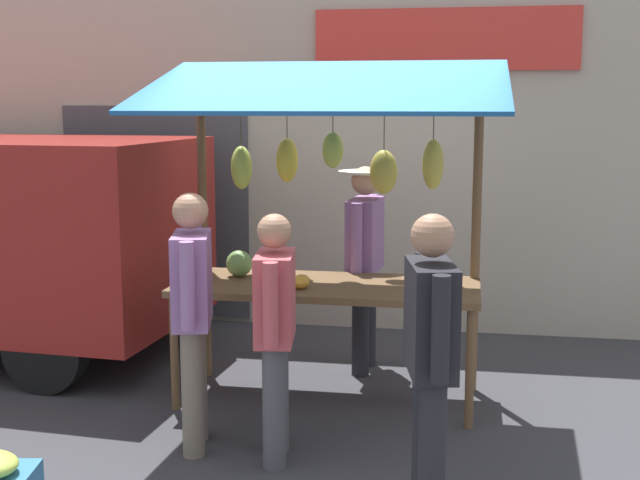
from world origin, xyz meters
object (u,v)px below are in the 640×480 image
object	(u,v)px
market_stall	(326,193)
vendor_with_sunhat	(365,251)
shopper_with_shopping_bag	(193,303)
shopper_in_grey_tee	(275,322)
shopper_in_striped_shirt	(430,347)

from	to	relation	value
market_stall	vendor_with_sunhat	world-z (taller)	market_stall
shopper_with_shopping_bag	shopper_in_grey_tee	bearing A→B (deg)	-113.14
vendor_with_sunhat	shopper_with_shopping_bag	bearing A→B (deg)	-20.89
shopper_in_striped_shirt	shopper_in_grey_tee	size ratio (longest dim) A/B	1.07
vendor_with_sunhat	shopper_in_striped_shirt	distance (m)	2.56
shopper_in_striped_shirt	vendor_with_sunhat	bearing A→B (deg)	3.27
shopper_in_grey_tee	vendor_with_sunhat	bearing A→B (deg)	-17.62
market_stall	shopper_with_shopping_bag	world-z (taller)	market_stall
market_stall	shopper_in_grey_tee	size ratio (longest dim) A/B	1.63
market_stall	shopper_in_striped_shirt	size ratio (longest dim) A/B	1.53
vendor_with_sunhat	shopper_with_shopping_bag	world-z (taller)	vendor_with_sunhat
shopper_with_shopping_bag	market_stall	bearing A→B (deg)	-45.82
market_stall	shopper_in_striped_shirt	world-z (taller)	market_stall
vendor_with_sunhat	shopper_in_grey_tee	bearing A→B (deg)	-4.48
vendor_with_sunhat	shopper_with_shopping_bag	size ratio (longest dim) A/B	1.03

